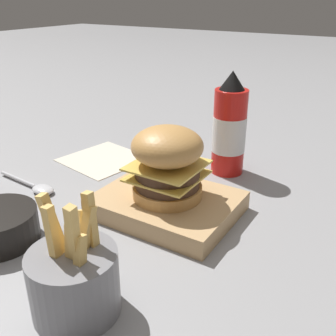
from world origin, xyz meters
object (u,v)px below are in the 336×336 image
ketchup_bottle (229,129)px  fries_basket (75,280)px  burger (170,161)px  serving_board (168,205)px  spoon (37,187)px

ketchup_bottle → fries_basket: 0.44m
burger → ketchup_bottle: ketchup_bottle is taller
serving_board → spoon: 0.25m
spoon → burger: bearing=18.7°
burger → fries_basket: burger is taller
burger → spoon: bearing=14.4°
burger → fries_basket: 0.25m
ketchup_bottle → fries_basket: (-0.01, 0.44, -0.05)m
serving_board → ketchup_bottle: (-0.01, -0.20, 0.07)m
fries_basket → spoon: 0.33m
serving_board → spoon: serving_board is taller
serving_board → burger: burger is taller
serving_board → ketchup_bottle: 0.22m
burger → spoon: burger is taller
serving_board → fries_basket: bearing=96.0°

